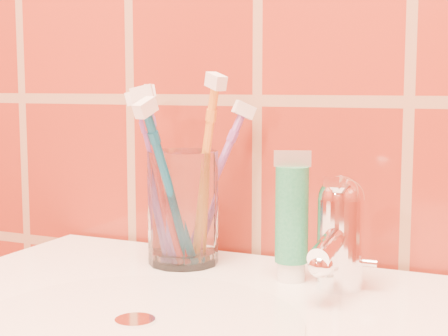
% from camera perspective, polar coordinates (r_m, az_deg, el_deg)
% --- Properties ---
extents(glass_tumbler, '(0.08, 0.08, 0.13)m').
position_cam_1_polar(glass_tumbler, '(0.81, -3.42, -3.31)').
color(glass_tumbler, white).
rests_on(glass_tumbler, pedestal_sink).
extents(toothpaste_tube, '(0.04, 0.04, 0.14)m').
position_cam_1_polar(toothpaste_tube, '(0.74, 5.65, -4.35)').
color(toothpaste_tube, white).
rests_on(toothpaste_tube, pedestal_sink).
extents(faucet, '(0.05, 0.11, 0.12)m').
position_cam_1_polar(faucet, '(0.72, 9.57, -5.01)').
color(faucet, white).
rests_on(faucet, pedestal_sink).
extents(toothbrush_0, '(0.11, 0.10, 0.22)m').
position_cam_1_polar(toothbrush_0, '(0.80, -5.12, -0.84)').
color(toothbrush_0, maroon).
rests_on(toothbrush_0, glass_tumbler).
extents(toothbrush_1, '(0.17, 0.16, 0.21)m').
position_cam_1_polar(toothbrush_1, '(0.83, -0.94, -1.26)').
color(toothbrush_1, '#87489B').
rests_on(toothbrush_1, glass_tumbler).
extents(toothbrush_2, '(0.16, 0.15, 0.22)m').
position_cam_1_polar(toothbrush_2, '(0.83, -5.31, -0.55)').
color(toothbrush_2, '#6A428D').
rests_on(toothbrush_2, glass_tumbler).
extents(toothbrush_3, '(0.13, 0.12, 0.23)m').
position_cam_1_polar(toothbrush_3, '(0.79, -1.74, -0.42)').
color(toothbrush_3, orange).
rests_on(toothbrush_3, glass_tumbler).
extents(toothbrush_4, '(0.07, 0.17, 0.22)m').
position_cam_1_polar(toothbrush_4, '(0.77, -4.58, -1.65)').
color(toothbrush_4, navy).
rests_on(toothbrush_4, glass_tumbler).
extents(toothbrush_5, '(0.09, 0.08, 0.21)m').
position_cam_1_polar(toothbrush_5, '(0.81, -5.45, -0.92)').
color(toothbrush_5, '#72428D').
rests_on(toothbrush_5, glass_tumbler).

